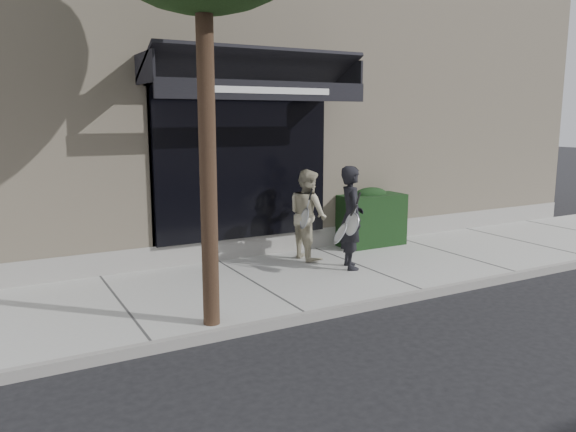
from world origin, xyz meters
TOP-DOWN VIEW (x-y plane):
  - ground at (0.00, 0.00)m, footprint 80.00×80.00m
  - sidewalk at (0.00, 0.00)m, footprint 20.00×3.00m
  - curb at (0.00, -1.55)m, footprint 20.00×0.10m
  - building_facade at (-0.01, 4.96)m, footprint 14.30×8.04m
  - hedge at (1.10, 1.25)m, footprint 1.30×0.70m
  - pedestrian_front at (-0.24, 0.00)m, footprint 0.83×0.84m
  - pedestrian_back at (-0.53, 0.90)m, footprint 0.65×0.84m

SIDE VIEW (x-z plane):
  - ground at x=0.00m, z-range 0.00..0.00m
  - sidewalk at x=0.00m, z-range 0.00..0.12m
  - curb at x=0.00m, z-range 0.00..0.14m
  - hedge at x=1.10m, z-range 0.09..1.23m
  - pedestrian_back at x=-0.53m, z-range 0.12..1.71m
  - pedestrian_front at x=-0.24m, z-range 0.12..1.82m
  - building_facade at x=-0.01m, z-range -0.08..5.56m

